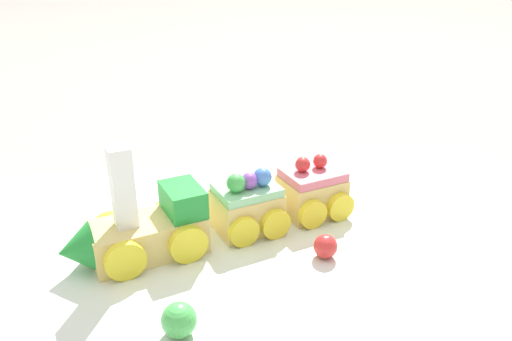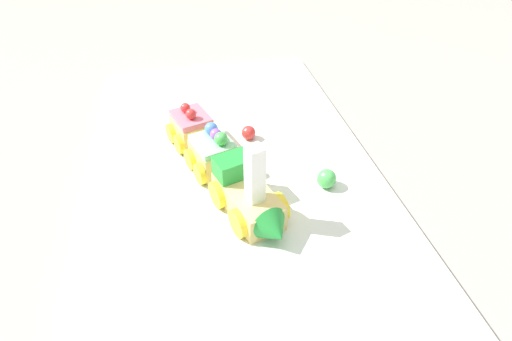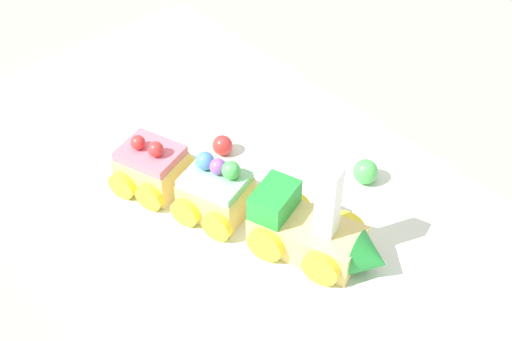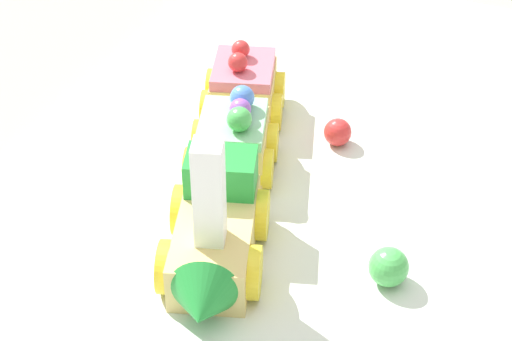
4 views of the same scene
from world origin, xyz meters
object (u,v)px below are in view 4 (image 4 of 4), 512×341
object	(u,v)px
cake_car_mint	(234,143)
gumball_red	(338,132)
cake_train_locomotive	(214,239)
cake_car_strawberry	(243,90)
gumball_green	(389,267)

from	to	relation	value
cake_car_mint	gumball_red	size ratio (longest dim) A/B	3.69
cake_train_locomotive	gumball_red	world-z (taller)	cake_train_locomotive
cake_train_locomotive	gumball_red	size ratio (longest dim) A/B	6.19
cake_car_mint	cake_train_locomotive	bearing A→B (deg)	-0.29
cake_car_strawberry	gumball_green	bearing A→B (deg)	31.46
cake_train_locomotive	cake_car_strawberry	world-z (taller)	cake_train_locomotive
cake_train_locomotive	cake_car_strawberry	xyz separation A→B (m)	(-0.18, -0.06, -0.00)
gumball_green	cake_car_mint	bearing A→B (deg)	-115.90
cake_train_locomotive	gumball_green	size ratio (longest dim) A/B	5.20
gumball_red	gumball_green	distance (m)	0.16
cake_train_locomotive	gumball_green	distance (m)	0.12
gumball_red	cake_car_mint	bearing A→B (deg)	-43.76
cake_car_mint	gumball_green	bearing A→B (deg)	45.84
gumball_red	gumball_green	size ratio (longest dim) A/B	0.84
cake_car_mint	gumball_green	size ratio (longest dim) A/B	3.10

